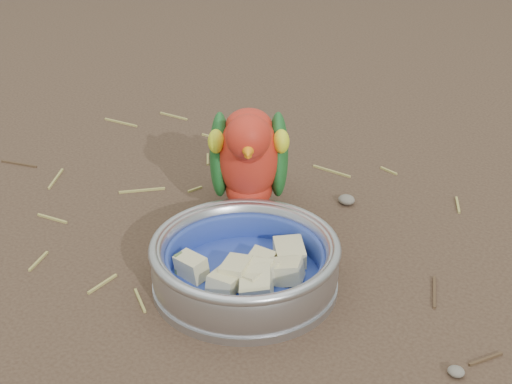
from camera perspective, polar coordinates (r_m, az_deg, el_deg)
The scene contains 6 objects.
ground at distance 0.90m, azimuth -5.09°, elevation -8.66°, with size 60.00×60.00×0.00m, color #463225.
food_bowl at distance 0.93m, azimuth -0.79°, elevation -6.55°, with size 0.22×0.22×0.02m, color #B2B2BA.
bowl_wall at distance 0.91m, azimuth -0.81°, elevation -4.99°, with size 0.22×0.22×0.04m, color #B2B2BA, non-canonical shape.
fruit_wedges at distance 0.91m, azimuth -0.80°, elevation -5.36°, with size 0.13×0.13×0.03m, color beige, non-canonical shape.
lory_parrot at distance 1.01m, azimuth -0.52°, elevation 1.83°, with size 0.10×0.21×0.17m, color red, non-canonical shape.
ground_debris at distance 0.87m, azimuth -2.26°, elevation -9.39°, with size 0.90×0.80×0.01m, color #A4994D, non-canonical shape.
Camera 1 is at (0.46, -0.55, 0.54)m, focal length 55.00 mm.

